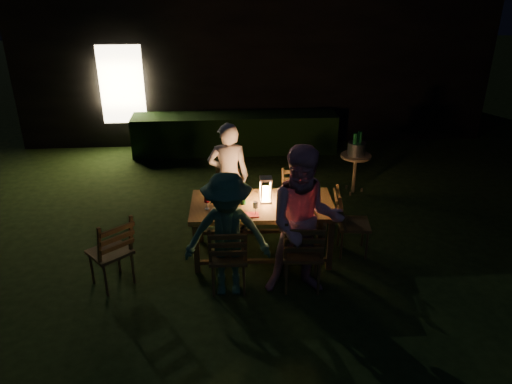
{
  "coord_description": "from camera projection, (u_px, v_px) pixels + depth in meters",
  "views": [
    {
      "loc": [
        -0.75,
        -6.18,
        3.73
      ],
      "look_at": [
        -0.33,
        -0.06,
        0.84
      ],
      "focal_mm": 35.0,
      "sensor_mm": 36.0,
      "label": 1
    }
  ],
  "objects": [
    {
      "name": "ice_bucket",
      "position": [
        357.0,
        149.0,
        8.4
      ],
      "size": [
        0.3,
        0.3,
        0.22
      ],
      "primitive_type": "cylinder",
      "color": "#A5A8AD",
      "rests_on": "side_table"
    },
    {
      "name": "lantern",
      "position": [
        266.0,
        191.0,
        6.56
      ],
      "size": [
        0.16,
        0.16,
        0.35
      ],
      "color": "white",
      "rests_on": "dining_table"
    },
    {
      "name": "napkin_right",
      "position": [
        307.0,
        213.0,
        6.32
      ],
      "size": [
        0.18,
        0.14,
        0.01
      ],
      "primitive_type": "cube",
      "color": "red",
      "rests_on": "dining_table"
    },
    {
      "name": "wineglass_e",
      "position": [
        256.0,
        208.0,
        6.27
      ],
      "size": [
        0.06,
        0.06,
        0.18
      ],
      "primitive_type": null,
      "color": "silver",
      "rests_on": "dining_table"
    },
    {
      "name": "wineglass_c",
      "position": [
        287.0,
        207.0,
        6.3
      ],
      "size": [
        0.06,
        0.06,
        0.18
      ],
      "primitive_type": null,
      "color": "#59070F",
      "rests_on": "dining_table"
    },
    {
      "name": "chair_far_left",
      "position": [
        229.0,
        211.0,
        7.47
      ],
      "size": [
        0.47,
        0.5,
        0.96
      ],
      "rotation": [
        0.0,
        0.0,
        3.03
      ],
      "color": "#4E371A",
      "rests_on": "ground"
    },
    {
      "name": "person_opp_right",
      "position": [
        305.0,
        223.0,
        5.79
      ],
      "size": [
        0.93,
        0.74,
        1.88
      ],
      "primitive_type": "imported",
      "rotation": [
        0.0,
        0.0,
        -0.03
      ],
      "color": "pink",
      "rests_on": "ground"
    },
    {
      "name": "side_table",
      "position": [
        356.0,
        159.0,
        8.48
      ],
      "size": [
        0.52,
        0.52,
        0.69
      ],
      "color": "olive",
      "rests_on": "ground"
    },
    {
      "name": "wineglass_d",
      "position": [
        307.0,
        191.0,
        6.73
      ],
      "size": [
        0.06,
        0.06,
        0.18
      ],
      "primitive_type": null,
      "color": "#59070F",
      "rests_on": "dining_table"
    },
    {
      "name": "chair_spare",
      "position": [
        112.0,
        263.0,
        6.15
      ],
      "size": [
        0.66,
        0.66,
        1.02
      ],
      "rotation": [
        0.0,
        0.0,
        0.7
      ],
      "color": "#4E371A",
      "rests_on": "ground"
    },
    {
      "name": "plate_far_left",
      "position": [
        221.0,
        197.0,
        6.75
      ],
      "size": [
        0.25,
        0.25,
        0.01
      ],
      "primitive_type": "cylinder",
      "color": "white",
      "rests_on": "dining_table"
    },
    {
      "name": "chair_end",
      "position": [
        351.0,
        234.0,
        6.83
      ],
      "size": [
        0.52,
        0.49,
        0.98
      ],
      "rotation": [
        0.0,
        0.0,
        -1.69
      ],
      "color": "#4E371A",
      "rests_on": "ground"
    },
    {
      "name": "plate_near_right",
      "position": [
        298.0,
        210.0,
        6.39
      ],
      "size": [
        0.25,
        0.25,
        0.01
      ],
      "primitive_type": "cylinder",
      "color": "white",
      "rests_on": "dining_table"
    },
    {
      "name": "plate_far_right",
      "position": [
        294.0,
        195.0,
        6.79
      ],
      "size": [
        0.25,
        0.25,
        0.01
      ],
      "primitive_type": "cylinder",
      "color": "white",
      "rests_on": "dining_table"
    },
    {
      "name": "plate_near_left",
      "position": [
        220.0,
        212.0,
        6.35
      ],
      "size": [
        0.25,
        0.25,
        0.01
      ],
      "primitive_type": "cylinder",
      "color": "white",
      "rests_on": "dining_table"
    },
    {
      "name": "bottle_table",
      "position": [
        243.0,
        194.0,
        6.51
      ],
      "size": [
        0.07,
        0.07,
        0.28
      ],
      "primitive_type": "cylinder",
      "color": "#0F471E",
      "rests_on": "dining_table"
    },
    {
      "name": "person_house_side",
      "position": [
        228.0,
        177.0,
        7.28
      ],
      "size": [
        0.61,
        0.41,
        1.65
      ],
      "primitive_type": "imported",
      "rotation": [
        0.0,
        0.0,
        3.11
      ],
      "color": "silver",
      "rests_on": "ground"
    },
    {
      "name": "napkin_left",
      "position": [
        252.0,
        215.0,
        6.28
      ],
      "size": [
        0.18,
        0.14,
        0.01
      ],
      "primitive_type": "cube",
      "color": "red",
      "rests_on": "dining_table"
    },
    {
      "name": "person_opp_left",
      "position": [
        227.0,
        236.0,
        5.82
      ],
      "size": [
        1.03,
        0.61,
        1.57
      ],
      "primitive_type": "imported",
      "rotation": [
        0.0,
        0.0,
        -0.03
      ],
      "color": "#32654C",
      "rests_on": "ground"
    },
    {
      "name": "chair_near_right",
      "position": [
        302.0,
        265.0,
        6.09
      ],
      "size": [
        0.52,
        0.55,
        1.07
      ],
      "rotation": [
        0.0,
        0.0,
        -0.09
      ],
      "color": "#4E371A",
      "rests_on": "ground"
    },
    {
      "name": "chair_far_right",
      "position": [
        296.0,
        210.0,
        7.51
      ],
      "size": [
        0.41,
        0.44,
        0.92
      ],
      "rotation": [
        0.0,
        0.0,
        3.15
      ],
      "color": "#4E371A",
      "rests_on": "ground"
    },
    {
      "name": "phone",
      "position": [
        214.0,
        215.0,
        6.28
      ],
      "size": [
        0.14,
        0.07,
        0.01
      ],
      "primitive_type": "cube",
      "color": "black",
      "rests_on": "dining_table"
    },
    {
      "name": "chair_near_left",
      "position": [
        228.0,
        268.0,
        6.07
      ],
      "size": [
        0.46,
        0.49,
        1.02
      ],
      "rotation": [
        0.0,
        0.0,
        -0.02
      ],
      "color": "#4E371A",
      "rests_on": "ground"
    },
    {
      "name": "wineglass_b",
      "position": [
        207.0,
        203.0,
        6.4
      ],
      "size": [
        0.06,
        0.06,
        0.18
      ],
      "primitive_type": null,
      "color": "#59070F",
      "rests_on": "dining_table"
    },
    {
      "name": "bottle_bucket_a",
      "position": [
        355.0,
        147.0,
        8.34
      ],
      "size": [
        0.07,
        0.07,
        0.32
      ],
      "primitive_type": "cylinder",
      "color": "#0F471E",
      "rests_on": "side_table"
    },
    {
      "name": "dining_table",
      "position": [
        262.0,
        209.0,
        6.61
      ],
      "size": [
        1.91,
        0.99,
        0.78
      ],
      "rotation": [
        0.0,
        0.0,
        -0.03
      ],
      "color": "#4E371A",
      "rests_on": "ground"
    },
    {
      "name": "wineglass_a",
      "position": [
        239.0,
        189.0,
        6.78
      ],
      "size": [
        0.06,
        0.06,
        0.18
      ],
      "primitive_type": null,
      "color": "#59070F",
      "rests_on": "dining_table"
    },
    {
      "name": "bottle_bucket_b",
      "position": [
        359.0,
        145.0,
        8.42
      ],
      "size": [
        0.07,
        0.07,
        0.32
      ],
      "primitive_type": "cylinder",
      "color": "#0F471E",
      "rests_on": "side_table"
    },
    {
      "name": "garden_envelope",
      "position": [
        251.0,
        55.0,
        12.09
      ],
      "size": [
        40.0,
        40.0,
        3.2
      ],
      "color": "black",
      "rests_on": "ground"
    }
  ]
}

